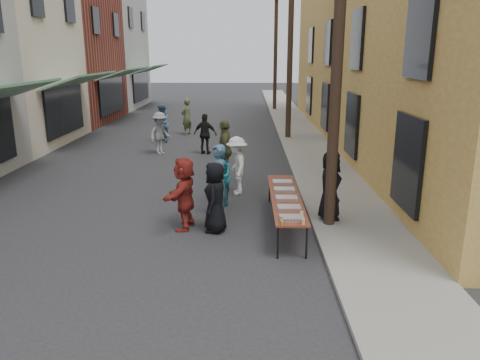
{
  "coord_description": "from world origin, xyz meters",
  "views": [
    {
      "loc": [
        2.35,
        -7.59,
        4.05
      ],
      "look_at": [
        2.18,
        2.51,
        1.3
      ],
      "focal_mm": 35.0,
      "sensor_mm": 36.0,
      "label": 1
    }
  ],
  "objects_px": {
    "guest_front_c": "(220,176)",
    "serving_table": "(285,198)",
    "utility_pole_near": "(339,31)",
    "utility_pole_far": "(276,47)",
    "catering_tray_sausage": "(292,218)",
    "guest_front_a": "(215,197)",
    "utility_pole_mid": "(290,43)",
    "server": "(330,186)"
  },
  "relations": [
    {
      "from": "catering_tray_sausage",
      "to": "server",
      "type": "xyz_separation_m",
      "value": [
        1.1,
        1.91,
        0.15
      ]
    },
    {
      "from": "utility_pole_mid",
      "to": "guest_front_c",
      "type": "relative_size",
      "value": 5.5
    },
    {
      "from": "utility_pole_far",
      "to": "guest_front_a",
      "type": "distance_m",
      "value": 24.71
    },
    {
      "from": "utility_pole_mid",
      "to": "utility_pole_far",
      "type": "bearing_deg",
      "value": 90.0
    },
    {
      "from": "utility_pole_mid",
      "to": "utility_pole_far",
      "type": "relative_size",
      "value": 1.0
    },
    {
      "from": "utility_pole_far",
      "to": "catering_tray_sausage",
      "type": "height_order",
      "value": "utility_pole_far"
    },
    {
      "from": "catering_tray_sausage",
      "to": "guest_front_c",
      "type": "distance_m",
      "value": 3.62
    },
    {
      "from": "utility_pole_near",
      "to": "serving_table",
      "type": "relative_size",
      "value": 2.25
    },
    {
      "from": "utility_pole_near",
      "to": "guest_front_c",
      "type": "relative_size",
      "value": 5.5
    },
    {
      "from": "utility_pole_near",
      "to": "guest_front_c",
      "type": "xyz_separation_m",
      "value": [
        -2.7,
        1.65,
        -3.68
      ]
    },
    {
      "from": "guest_front_a",
      "to": "server",
      "type": "height_order",
      "value": "server"
    },
    {
      "from": "utility_pole_near",
      "to": "server",
      "type": "distance_m",
      "value": 3.57
    },
    {
      "from": "utility_pole_far",
      "to": "guest_front_c",
      "type": "relative_size",
      "value": 5.5
    },
    {
      "from": "utility_pole_mid",
      "to": "guest_front_a",
      "type": "relative_size",
      "value": 5.43
    },
    {
      "from": "catering_tray_sausage",
      "to": "server",
      "type": "bearing_deg",
      "value": 60.1
    },
    {
      "from": "utility_pole_near",
      "to": "utility_pole_far",
      "type": "bearing_deg",
      "value": 90.0
    },
    {
      "from": "guest_front_a",
      "to": "guest_front_c",
      "type": "height_order",
      "value": "guest_front_a"
    },
    {
      "from": "serving_table",
      "to": "utility_pole_far",
      "type": "bearing_deg",
      "value": 87.5
    },
    {
      "from": "utility_pole_near",
      "to": "utility_pole_far",
      "type": "relative_size",
      "value": 1.0
    },
    {
      "from": "utility_pole_far",
      "to": "guest_front_a",
      "type": "xyz_separation_m",
      "value": [
        -2.7,
        -24.29,
        -3.67
      ]
    },
    {
      "from": "serving_table",
      "to": "server",
      "type": "relative_size",
      "value": 2.37
    },
    {
      "from": "catering_tray_sausage",
      "to": "guest_front_a",
      "type": "xyz_separation_m",
      "value": [
        -1.65,
        1.28,
        0.04
      ]
    },
    {
      "from": "utility_pole_far",
      "to": "guest_front_c",
      "type": "distance_m",
      "value": 22.82
    },
    {
      "from": "serving_table",
      "to": "catering_tray_sausage",
      "type": "relative_size",
      "value": 8.0
    },
    {
      "from": "serving_table",
      "to": "utility_pole_mid",
      "type": "bearing_deg",
      "value": 84.98
    },
    {
      "from": "utility_pole_mid",
      "to": "guest_front_c",
      "type": "xyz_separation_m",
      "value": [
        -2.7,
        -10.35,
        -3.68
      ]
    },
    {
      "from": "guest_front_a",
      "to": "utility_pole_near",
      "type": "bearing_deg",
      "value": 101.57
    },
    {
      "from": "utility_pole_far",
      "to": "server",
      "type": "height_order",
      "value": "utility_pole_far"
    },
    {
      "from": "utility_pole_near",
      "to": "utility_pole_mid",
      "type": "distance_m",
      "value": 12.0
    },
    {
      "from": "guest_front_c",
      "to": "serving_table",
      "type": "bearing_deg",
      "value": 34.34
    },
    {
      "from": "serving_table",
      "to": "guest_front_c",
      "type": "bearing_deg",
      "value": 136.56
    },
    {
      "from": "utility_pole_mid",
      "to": "utility_pole_near",
      "type": "bearing_deg",
      "value": -90.0
    },
    {
      "from": "server",
      "to": "utility_pole_mid",
      "type": "bearing_deg",
      "value": -3.81
    },
    {
      "from": "utility_pole_near",
      "to": "utility_pole_mid",
      "type": "bearing_deg",
      "value": 90.0
    },
    {
      "from": "utility_pole_near",
      "to": "serving_table",
      "type": "height_order",
      "value": "utility_pole_near"
    },
    {
      "from": "utility_pole_far",
      "to": "server",
      "type": "distance_m",
      "value": 23.93
    },
    {
      "from": "utility_pole_far",
      "to": "server",
      "type": "bearing_deg",
      "value": -89.88
    },
    {
      "from": "guest_front_c",
      "to": "utility_pole_mid",
      "type": "bearing_deg",
      "value": 153.17
    },
    {
      "from": "serving_table",
      "to": "guest_front_a",
      "type": "bearing_deg",
      "value": -167.49
    },
    {
      "from": "guest_front_c",
      "to": "server",
      "type": "xyz_separation_m",
      "value": [
        2.75,
        -1.31,
        0.13
      ]
    },
    {
      "from": "guest_front_c",
      "to": "server",
      "type": "relative_size",
      "value": 0.97
    },
    {
      "from": "utility_pole_mid",
      "to": "utility_pole_far",
      "type": "height_order",
      "value": "same"
    }
  ]
}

